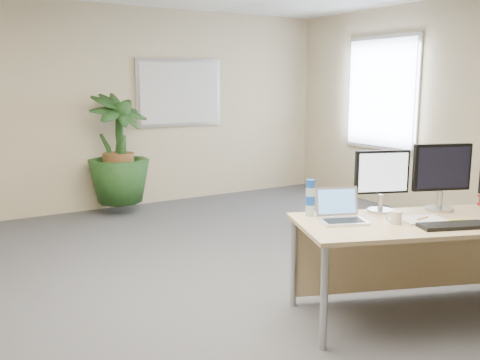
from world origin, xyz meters
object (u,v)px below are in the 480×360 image
monitor_left (382,177)px  laptop (340,213)px  monitor_right (442,173)px  desk (420,237)px  floor_plant (118,157)px

monitor_left → laptop: size_ratio=1.19×
monitor_left → monitor_right: size_ratio=0.92×
desk → floor_plant: bearing=102.4°
desk → floor_plant: 4.20m
monitor_right → laptop: bearing=169.2°
desk → laptop: bearing=158.8°
floor_plant → laptop: (0.31, -3.87, 0.03)m
monitor_left → desk: bearing=-60.7°
desk → laptop: size_ratio=5.19×
floor_plant → monitor_left: 3.92m
floor_plant → laptop: 3.89m
monitor_right → laptop: monitor_right is taller
monitor_left → monitor_right: 0.47m
floor_plant → desk: bearing=-77.6°
floor_plant → laptop: floor_plant is taller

